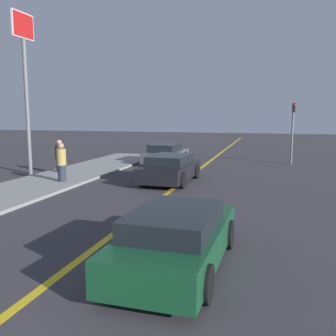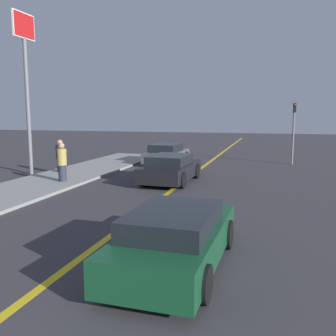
{
  "view_description": "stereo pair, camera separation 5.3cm",
  "coord_description": "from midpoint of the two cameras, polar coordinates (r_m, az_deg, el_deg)",
  "views": [
    {
      "loc": [
        3.9,
        -0.7,
        3.12
      ],
      "look_at": [
        0.56,
        11.28,
        1.3
      ],
      "focal_mm": 40.0,
      "sensor_mm": 36.0,
      "label": 1
    },
    {
      "loc": [
        3.95,
        -0.68,
        3.12
      ],
      "look_at": [
        0.56,
        11.28,
        1.3
      ],
      "focal_mm": 40.0,
      "sensor_mm": 36.0,
      "label": 2
    }
  ],
  "objects": [
    {
      "name": "road_center_line",
      "position": [
        19.35,
        3.92,
        -0.97
      ],
      "size": [
        0.2,
        60.0,
        0.01
      ],
      "color": "gold",
      "rests_on": "ground_plane"
    },
    {
      "name": "sidewalk_left",
      "position": [
        16.89,
        -19.64,
        -2.61
      ],
      "size": [
        3.38,
        25.57,
        0.12
      ],
      "color": "gray",
      "rests_on": "ground_plane"
    },
    {
      "name": "car_near_right_lane",
      "position": [
        7.73,
        1.37,
        -10.59
      ],
      "size": [
        2.0,
        4.36,
        1.25
      ],
      "rotation": [
        0.0,
        0.0,
        -0.03
      ],
      "color": "#144728",
      "rests_on": "ground_plane"
    },
    {
      "name": "car_ahead_center",
      "position": [
        17.04,
        0.52,
        -0.08
      ],
      "size": [
        2.07,
        4.25,
        1.27
      ],
      "rotation": [
        0.0,
        0.0,
        -0.03
      ],
      "color": "black",
      "rests_on": "ground_plane"
    },
    {
      "name": "car_far_distant",
      "position": [
        23.36,
        -0.15,
        2.16
      ],
      "size": [
        2.09,
        4.22,
        1.25
      ],
      "rotation": [
        0.0,
        0.0,
        -0.04
      ],
      "color": "#4C5156",
      "rests_on": "ground_plane"
    },
    {
      "name": "pedestrian_mid_group",
      "position": [
        17.24,
        -15.76,
        0.84
      ],
      "size": [
        0.41,
        0.41,
        1.72
      ],
      "color": "#282D3D",
      "rests_on": "sidewalk_left"
    },
    {
      "name": "pedestrian_far_standing",
      "position": [
        20.11,
        -16.01,
        1.76
      ],
      "size": [
        0.43,
        0.43,
        1.67
      ],
      "color": "#282D3D",
      "rests_on": "sidewalk_left"
    },
    {
      "name": "traffic_light",
      "position": [
        24.13,
        18.65,
        5.97
      ],
      "size": [
        0.18,
        0.4,
        3.73
      ],
      "color": "slate",
      "rests_on": "ground_plane"
    },
    {
      "name": "roadside_sign",
      "position": [
        20.63,
        -20.83,
        15.06
      ],
      "size": [
        0.2,
        1.64,
        8.02
      ],
      "color": "slate",
      "rests_on": "ground_plane"
    }
  ]
}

